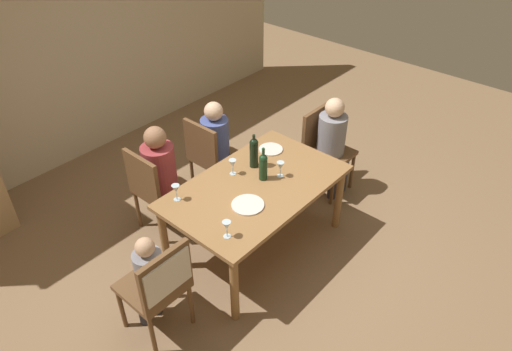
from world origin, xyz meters
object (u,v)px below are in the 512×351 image
object	(u,v)px
wine_glass_near_left	(176,190)
wine_glass_far	(227,226)
chair_left_end	(161,282)
dining_table	(256,192)
wine_glass_centre	(280,166)
person_man_guest	(217,141)
dinner_plate_host	(271,149)
wine_bottle_dark_red	(254,152)
chair_far_right	(210,154)
person_woman_host	(162,171)
wine_glass_near_right	(233,164)
dinner_plate_guest_left	(248,205)
chair_right_end	(323,145)
person_child_small	(149,275)
person_man_bearded	(333,140)
chair_far_left	(154,186)
wine_bottle_tall_green	(263,166)

from	to	relation	value
wine_glass_near_left	wine_glass_far	bearing A→B (deg)	-94.14
chair_left_end	wine_glass_near_left	distance (m)	0.81
dining_table	wine_glass_near_left	bearing A→B (deg)	148.21
wine_glass_near_left	wine_glass_centre	bearing A→B (deg)	-28.20
person_man_guest	dinner_plate_host	size ratio (longest dim) A/B	4.71
wine_bottle_dark_red	wine_glass_near_left	world-z (taller)	wine_bottle_dark_red
chair_far_right	person_woman_host	distance (m)	0.62
wine_glass_near_right	dinner_plate_guest_left	distance (m)	0.47
chair_right_end	wine_glass_near_right	xyz separation A→B (m)	(-1.20, 0.18, 0.30)
person_child_small	dinner_plate_guest_left	xyz separation A→B (m)	(0.93, -0.16, 0.18)
person_woman_host	person_man_guest	xyz separation A→B (m)	(0.72, 0.00, -0.02)
wine_bottle_dark_red	chair_far_right	bearing A→B (deg)	83.77
chair_right_end	person_man_bearded	size ratio (longest dim) A/B	0.83
chair_far_right	wine_glass_near_left	size ratio (longest dim) A/B	6.17
chair_far_left	wine_bottle_dark_red	size ratio (longest dim) A/B	2.77
chair_far_left	person_woman_host	distance (m)	0.16
wine_bottle_tall_green	person_woman_host	bearing A→B (deg)	117.47
person_man_bearded	dinner_plate_guest_left	size ratio (longest dim) A/B	4.05
chair_far_left	chair_left_end	distance (m)	1.24
chair_right_end	chair_left_end	bearing A→B (deg)	5.09
dinner_plate_guest_left	wine_glass_near_right	bearing A→B (deg)	58.57
wine_glass_far	chair_left_end	bearing A→B (deg)	166.21
chair_far_right	person_man_guest	world-z (taller)	person_man_guest
chair_left_end	dinner_plate_host	distance (m)	1.74
chair_far_left	person_man_bearded	xyz separation A→B (m)	(1.63, -0.89, 0.11)
chair_far_left	wine_glass_far	distance (m)	1.18
person_man_guest	wine_glass_far	xyz separation A→B (m)	(-1.02, -1.13, 0.20)
chair_far_left	wine_glass_far	world-z (taller)	chair_far_left
dinner_plate_host	chair_far_left	bearing A→B (deg)	147.42
chair_far_left	person_child_small	distance (m)	1.12
chair_far_left	wine_bottle_tall_green	distance (m)	1.08
chair_left_end	dinner_plate_host	size ratio (longest dim) A/B	3.99
chair_left_end	person_woman_host	size ratio (longest dim) A/B	0.81
person_man_guest	wine_glass_near_right	xyz separation A→B (m)	(-0.40, -0.61, 0.20)
dining_table	chair_left_end	size ratio (longest dim) A/B	1.75
person_child_small	wine_glass_far	size ratio (longest dim) A/B	6.28
chair_far_left	wine_glass_near_left	bearing A→B (deg)	-15.08
wine_glass_centre	chair_far_right	bearing A→B (deg)	87.70
person_woman_host	wine_bottle_tall_green	size ratio (longest dim) A/B	3.55
wine_bottle_dark_red	chair_left_end	bearing A→B (deg)	-166.82
chair_left_end	person_man_bearded	xyz separation A→B (m)	(2.37, 0.10, 0.05)
chair_left_end	chair_right_end	bearing A→B (deg)	5.09
person_man_guest	wine_bottle_tall_green	bearing A→B (deg)	-18.02
chair_left_end	wine_bottle_dark_red	bearing A→B (deg)	13.18
wine_glass_centre	dinner_plate_host	size ratio (longest dim) A/B	0.65
chair_far_right	person_man_guest	bearing A→B (deg)	90.00
chair_right_end	dinner_plate_guest_left	xyz separation A→B (m)	(-1.44, -0.22, 0.20)
chair_left_end	person_woman_host	distance (m)	1.31
dining_table	wine_bottle_tall_green	xyz separation A→B (m)	(0.11, 0.01, 0.22)
wine_bottle_dark_red	dining_table	bearing A→B (deg)	-135.17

